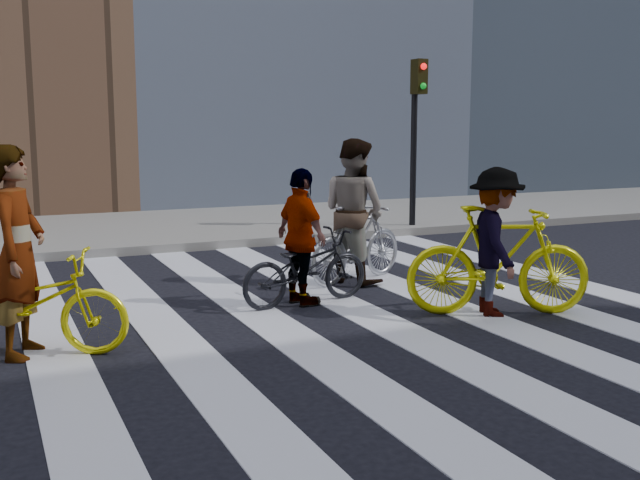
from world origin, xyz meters
TOP-DOWN VIEW (x-y plane):
  - ground at (0.00, 0.00)m, footprint 100.00×100.00m
  - sidewalk_far at (0.00, 7.50)m, footprint 100.00×5.00m
  - zebra_crosswalk at (0.00, 0.00)m, footprint 8.25×10.00m
  - traffic_signal at (4.40, 5.32)m, footprint 0.22×0.42m
  - bike_yellow_left at (-2.97, 0.08)m, footprint 1.96×1.31m
  - bike_silver_mid at (1.28, 1.72)m, footprint 1.81×1.09m
  - bike_yellow_right at (1.90, -0.51)m, footprint 2.11×1.33m
  - bike_dark_rear at (0.13, 0.82)m, footprint 1.75×0.83m
  - rider_left at (-3.02, 0.08)m, footprint 0.70×0.83m
  - rider_mid at (1.23, 1.72)m, footprint 1.02×1.14m
  - rider_right at (1.85, -0.51)m, footprint 0.98×1.22m
  - rider_rear at (0.08, 0.82)m, footprint 0.53×0.99m

SIDE VIEW (x-z plane):
  - ground at x=0.00m, z-range 0.00..0.00m
  - zebra_crosswalk at x=0.00m, z-range 0.00..0.01m
  - sidewalk_far at x=0.00m, z-range 0.00..0.15m
  - bike_dark_rear at x=0.13m, z-range 0.00..0.88m
  - bike_yellow_left at x=-2.97m, z-range 0.00..0.97m
  - bike_silver_mid at x=1.28m, z-range 0.00..1.05m
  - bike_yellow_right at x=1.90m, z-range 0.00..1.23m
  - rider_rear at x=0.08m, z-range 0.00..1.61m
  - rider_right at x=1.85m, z-range 0.00..1.65m
  - rider_mid at x=1.23m, z-range 0.00..1.93m
  - rider_left at x=-3.02m, z-range 0.00..1.94m
  - traffic_signal at x=4.40m, z-range 0.62..3.94m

